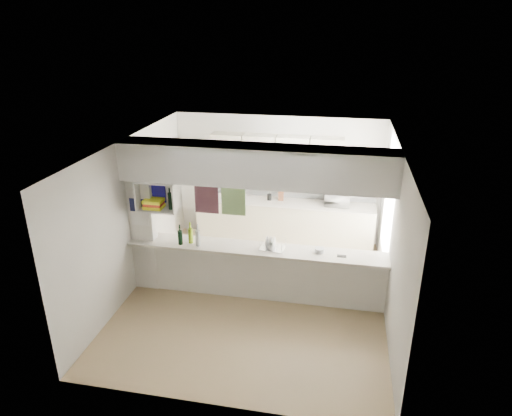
% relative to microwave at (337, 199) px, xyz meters
% --- Properties ---
extents(floor, '(4.80, 4.80, 0.00)m').
position_rel_microwave_xyz_m(floor, '(-1.24, -2.10, -1.05)').
color(floor, tan).
rests_on(floor, ground).
extents(ceiling, '(4.80, 4.80, 0.00)m').
position_rel_microwave_xyz_m(ceiling, '(-1.24, -2.10, 1.55)').
color(ceiling, white).
rests_on(ceiling, wall_back).
extents(wall_back, '(4.20, 0.00, 4.20)m').
position_rel_microwave_xyz_m(wall_back, '(-1.24, 0.30, 0.25)').
color(wall_back, silver).
rests_on(wall_back, floor).
extents(wall_left, '(0.00, 4.80, 4.80)m').
position_rel_microwave_xyz_m(wall_left, '(-3.34, -2.10, 0.25)').
color(wall_left, silver).
rests_on(wall_left, floor).
extents(wall_right, '(0.00, 4.80, 4.80)m').
position_rel_microwave_xyz_m(wall_right, '(0.86, -2.10, 0.25)').
color(wall_right, silver).
rests_on(wall_right, floor).
extents(servery_partition, '(4.20, 0.50, 2.60)m').
position_rel_microwave_xyz_m(servery_partition, '(-1.41, -2.10, 0.61)').
color(servery_partition, silver).
rests_on(servery_partition, floor).
extents(cubby_shelf, '(0.65, 0.35, 0.50)m').
position_rel_microwave_xyz_m(cubby_shelf, '(-2.81, -2.16, 0.66)').
color(cubby_shelf, white).
rests_on(cubby_shelf, bulkhead).
extents(kitchen_run, '(3.60, 0.63, 2.24)m').
position_rel_microwave_xyz_m(kitchen_run, '(-1.08, 0.04, -0.23)').
color(kitchen_run, '#E9E5C5').
rests_on(kitchen_run, floor).
extents(microwave, '(0.49, 0.34, 0.27)m').
position_rel_microwave_xyz_m(microwave, '(0.00, 0.00, 0.00)').
color(microwave, white).
rests_on(microwave, bench_top).
extents(bowl, '(0.25, 0.25, 0.06)m').
position_rel_microwave_xyz_m(bowl, '(-0.03, 0.01, 0.16)').
color(bowl, '#110B7F').
rests_on(bowl, microwave).
extents(dish_rack, '(0.42, 0.33, 0.21)m').
position_rel_microwave_xyz_m(dish_rack, '(-0.96, -2.07, -0.05)').
color(dish_rack, silver).
rests_on(dish_rack, breakfast_bar).
extents(cup, '(0.15, 0.15, 0.09)m').
position_rel_microwave_xyz_m(cup, '(-0.98, -2.15, -0.07)').
color(cup, white).
rests_on(cup, dish_rack).
extents(wine_bottles, '(0.38, 0.16, 0.38)m').
position_rel_microwave_xyz_m(wine_bottles, '(-2.30, -2.18, 0.00)').
color(wine_bottles, black).
rests_on(wine_bottles, breakfast_bar).
extents(plastic_tubs, '(0.49, 0.18, 0.07)m').
position_rel_microwave_xyz_m(plastic_tubs, '(-0.19, -2.07, -0.10)').
color(plastic_tubs, silver).
rests_on(plastic_tubs, breakfast_bar).
extents(utensil_jar, '(0.09, 0.09, 0.13)m').
position_rel_microwave_xyz_m(utensil_jar, '(-1.37, 0.05, -0.07)').
color(utensil_jar, black).
rests_on(utensil_jar, bench_top).
extents(knife_block, '(0.11, 0.09, 0.21)m').
position_rel_microwave_xyz_m(knife_block, '(-1.13, 0.08, -0.03)').
color(knife_block, brown).
rests_on(knife_block, bench_top).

